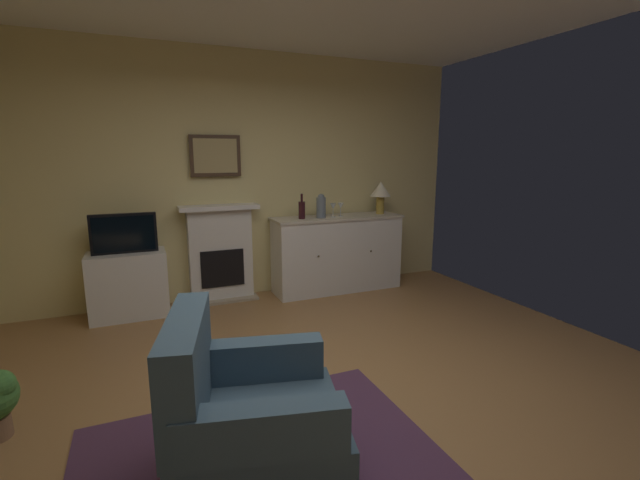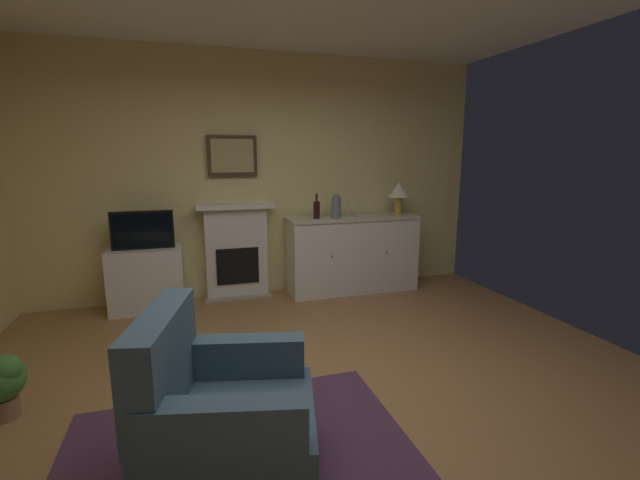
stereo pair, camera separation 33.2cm
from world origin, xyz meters
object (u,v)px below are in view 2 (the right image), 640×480
(sideboard_cabinet, at_px, (353,254))
(vase_decorative, at_px, (336,206))
(fireplace_unit, at_px, (236,251))
(wine_glass_center, at_px, (357,207))
(tv_cabinet, at_px, (147,279))
(table_lamp, at_px, (399,192))
(potted_plant_fern, at_px, (1,381))
(framed_picture, at_px, (232,156))
(wine_bottle, at_px, (317,209))
(wine_glass_left, at_px, (349,207))
(tv_set, at_px, (143,230))
(armchair, at_px, (220,414))

(sideboard_cabinet, xyz_separation_m, vase_decorative, (-0.23, -0.05, 0.60))
(fireplace_unit, relative_size, wine_glass_center, 6.67)
(sideboard_cabinet, height_order, tv_cabinet, sideboard_cabinet)
(table_lamp, height_order, potted_plant_fern, table_lamp)
(framed_picture, height_order, vase_decorative, framed_picture)
(wine_glass_center, bearing_deg, framed_picture, 170.07)
(wine_bottle, bearing_deg, table_lamp, 1.71)
(table_lamp, relative_size, wine_bottle, 1.38)
(sideboard_cabinet, bearing_deg, wine_bottle, -176.12)
(wine_glass_left, height_order, potted_plant_fern, wine_glass_left)
(tv_set, height_order, armchair, tv_set)
(framed_picture, xyz_separation_m, armchair, (-0.41, -3.00, -1.25))
(fireplace_unit, bearing_deg, framed_picture, 90.00)
(tv_cabinet, bearing_deg, framed_picture, 12.01)
(tv_cabinet, bearing_deg, fireplace_unit, 9.45)
(fireplace_unit, distance_m, framed_picture, 1.09)
(vase_decorative, distance_m, armchair, 3.22)
(vase_decorative, bearing_deg, armchair, -119.72)
(sideboard_cabinet, distance_m, table_lamp, 0.95)
(sideboard_cabinet, distance_m, tv_cabinet, 2.36)
(fireplace_unit, relative_size, tv_cabinet, 1.47)
(fireplace_unit, xyz_separation_m, tv_set, (-0.98, -0.19, 0.33))
(wine_glass_left, relative_size, vase_decorative, 0.59)
(framed_picture, distance_m, sideboard_cabinet, 1.83)
(vase_decorative, height_order, tv_set, vase_decorative)
(vase_decorative, bearing_deg, wine_glass_left, 1.24)
(framed_picture, relative_size, wine_glass_center, 3.33)
(table_lamp, distance_m, wine_bottle, 1.08)
(wine_bottle, height_order, tv_cabinet, wine_bottle)
(wine_bottle, relative_size, tv_cabinet, 0.39)
(tv_cabinet, relative_size, potted_plant_fern, 1.74)
(fireplace_unit, bearing_deg, wine_glass_center, -8.14)
(fireplace_unit, xyz_separation_m, framed_picture, (-0.00, 0.05, 1.09))
(wine_glass_center, bearing_deg, vase_decorative, -174.63)
(sideboard_cabinet, bearing_deg, framed_picture, 170.85)
(potted_plant_fern, bearing_deg, wine_glass_left, 30.62)
(fireplace_unit, height_order, wine_glass_left, fireplace_unit)
(fireplace_unit, xyz_separation_m, sideboard_cabinet, (1.38, -0.18, -0.09))
(vase_decorative, distance_m, potted_plant_fern, 3.44)
(wine_bottle, relative_size, wine_glass_left, 1.76)
(wine_glass_left, distance_m, wine_glass_center, 0.11)
(tv_cabinet, relative_size, tv_set, 1.21)
(sideboard_cabinet, xyz_separation_m, table_lamp, (0.59, 0.00, 0.74))
(table_lamp, height_order, vase_decorative, table_lamp)
(framed_picture, xyz_separation_m, wine_glass_left, (1.30, -0.27, -0.60))
(wine_glass_center, bearing_deg, wine_bottle, -179.22)
(fireplace_unit, height_order, tv_set, fireplace_unit)
(framed_picture, distance_m, potted_plant_fern, 2.99)
(sideboard_cabinet, bearing_deg, armchair, -122.81)
(wine_bottle, distance_m, tv_cabinet, 2.01)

